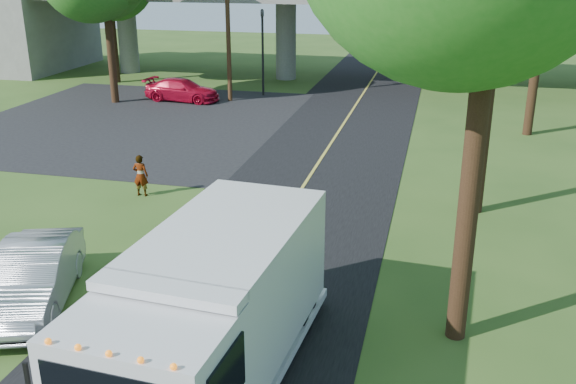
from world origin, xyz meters
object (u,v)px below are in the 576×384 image
(step_van, at_px, (214,309))
(silver_sedan, at_px, (33,277))
(utility_pole, at_px, (228,22))
(traffic_signal, at_px, (263,43))
(red_sedan, at_px, (182,90))
(pedestrian, at_px, (141,175))

(step_van, height_order, silver_sedan, step_van)
(step_van, bearing_deg, silver_sedan, 164.97)
(utility_pole, distance_m, silver_sedan, 24.47)
(traffic_signal, bearing_deg, red_sedan, -148.21)
(traffic_signal, xyz_separation_m, silver_sedan, (1.38, -26.00, -2.44))
(traffic_signal, height_order, red_sedan, traffic_signal)
(traffic_signal, relative_size, utility_pole, 0.58)
(traffic_signal, relative_size, step_van, 0.68)
(utility_pole, height_order, pedestrian, utility_pole)
(traffic_signal, height_order, silver_sedan, traffic_signal)
(silver_sedan, distance_m, pedestrian, 7.83)
(step_van, bearing_deg, red_sedan, 117.94)
(step_van, bearing_deg, pedestrian, 127.25)
(step_van, distance_m, red_sedan, 27.58)
(traffic_signal, height_order, step_van, traffic_signal)
(traffic_signal, bearing_deg, utility_pole, -126.87)
(red_sedan, xyz_separation_m, silver_sedan, (5.66, -23.35, 0.11))
(traffic_signal, bearing_deg, silver_sedan, -86.95)
(silver_sedan, bearing_deg, red_sedan, 84.23)
(utility_pole, relative_size, pedestrian, 5.89)
(red_sedan, distance_m, silver_sedan, 24.02)
(utility_pole, bearing_deg, silver_sedan, -83.15)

